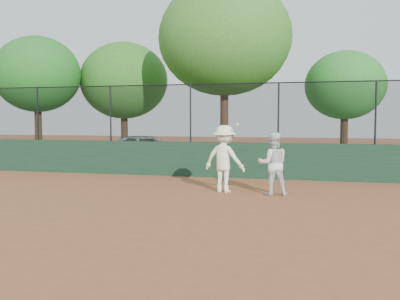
% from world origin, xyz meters
% --- Properties ---
extents(ground, '(80.00, 80.00, 0.00)m').
position_xyz_m(ground, '(0.00, 0.00, 0.00)').
color(ground, brown).
rests_on(ground, ground).
extents(back_wall, '(26.00, 0.20, 1.20)m').
position_xyz_m(back_wall, '(0.00, 6.00, 0.60)').
color(back_wall, '#1A3924').
rests_on(back_wall, ground).
extents(grass_strip, '(36.00, 12.00, 0.01)m').
position_xyz_m(grass_strip, '(0.00, 12.00, 0.00)').
color(grass_strip, '#33541A').
rests_on(grass_strip, ground).
extents(parked_car, '(4.33, 2.75, 1.37)m').
position_xyz_m(parked_car, '(-3.32, 9.25, 0.69)').
color(parked_car, '#B5BAC0').
rests_on(parked_car, ground).
extents(player_second, '(0.92, 0.79, 1.65)m').
position_xyz_m(player_second, '(2.60, 2.89, 0.82)').
color(player_second, silver).
rests_on(player_second, ground).
extents(player_main, '(1.32, 0.98, 1.88)m').
position_xyz_m(player_main, '(1.28, 3.03, 0.91)').
color(player_main, white).
rests_on(player_main, ground).
extents(fence_assembly, '(26.00, 0.06, 2.00)m').
position_xyz_m(fence_assembly, '(-0.03, 6.00, 2.24)').
color(fence_assembly, black).
rests_on(fence_assembly, back_wall).
extents(tree_0, '(4.27, 3.89, 6.02)m').
position_xyz_m(tree_0, '(-9.51, 10.46, 4.16)').
color(tree_0, '#412C17').
rests_on(tree_0, ground).
extents(tree_1, '(4.61, 4.19, 5.98)m').
position_xyz_m(tree_1, '(-6.00, 12.85, 3.98)').
color(tree_1, '#3F2615').
rests_on(tree_1, ground).
extents(tree_2, '(5.76, 5.24, 7.97)m').
position_xyz_m(tree_2, '(-0.14, 10.24, 5.47)').
color(tree_2, '#4A2D1A').
rests_on(tree_2, ground).
extents(tree_3, '(3.72, 3.38, 5.18)m').
position_xyz_m(tree_3, '(5.04, 13.14, 3.56)').
color(tree_3, '#3B2313').
rests_on(tree_3, ground).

